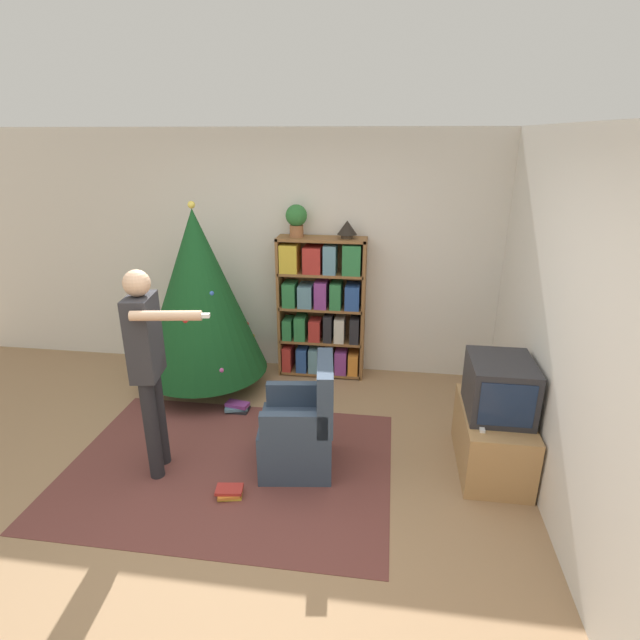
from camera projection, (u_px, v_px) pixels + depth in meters
name	position (u px, v px, depth m)	size (l,w,h in m)	color
ground_plane	(249.00, 499.00, 3.68)	(14.00, 14.00, 0.00)	#9E7A56
wall_back	(302.00, 255.00, 5.41)	(8.00, 0.10, 2.60)	silver
wall_right	(590.00, 356.00, 2.95)	(0.10, 8.00, 2.60)	silver
area_rug	(229.00, 466.00, 4.04)	(2.59, 1.88, 0.01)	brown
bookshelf	(321.00, 308.00, 5.36)	(0.93, 0.28, 1.54)	brown
tv_stand	(492.00, 439.00, 3.97)	(0.51, 0.88, 0.50)	tan
television	(500.00, 387.00, 3.80)	(0.47, 0.57, 0.43)	#28282D
game_remote	(481.00, 427.00, 3.65)	(0.04, 0.12, 0.02)	white
christmas_tree	(199.00, 293.00, 4.95)	(1.29, 1.29, 1.95)	#4C3323
armchair	(301.00, 431.00, 3.95)	(0.64, 0.63, 0.92)	#334256
standing_person	(148.00, 358.00, 3.68)	(0.68, 0.46, 1.65)	#232328
potted_plant	(296.00, 218.00, 5.06)	(0.22, 0.22, 0.33)	#935B38
table_lamp	(347.00, 228.00, 5.03)	(0.20, 0.20, 0.18)	#473828
book_pile_near_tree	(237.00, 407.00, 4.84)	(0.25, 0.19, 0.09)	#232328
book_pile_by_chair	(230.00, 492.00, 3.70)	(0.21, 0.18, 0.07)	gold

